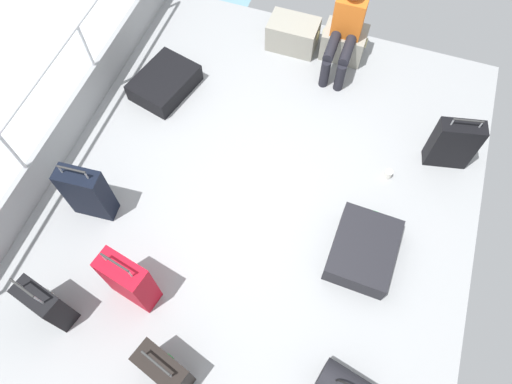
# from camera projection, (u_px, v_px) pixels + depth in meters

# --- Properties ---
(ground_plane) EXTENTS (4.40, 5.20, 0.06)m
(ground_plane) POSITION_uv_depth(u_px,v_px,m) (260.00, 195.00, 4.94)
(ground_plane) COLOR #939699
(gunwale_port) EXTENTS (0.06, 5.20, 0.45)m
(gunwale_port) POSITION_uv_depth(u_px,v_px,m) (69.00, 126.00, 5.04)
(gunwale_port) COLOR #939699
(gunwale_port) RESTS_ON ground_plane
(railing_port) EXTENTS (0.04, 4.20, 1.02)m
(railing_port) POSITION_uv_depth(u_px,v_px,m) (49.00, 92.00, 4.55)
(railing_port) COLOR silver
(railing_port) RESTS_ON ground_plane
(cargo_crate_0) EXTENTS (0.63, 0.39, 0.36)m
(cargo_crate_0) POSITION_uv_depth(u_px,v_px,m) (293.00, 34.00, 5.74)
(cargo_crate_0) COLOR gray
(cargo_crate_0) RESTS_ON ground_plane
(cargo_crate_1) EXTENTS (0.54, 0.38, 0.37)m
(cargo_crate_1) POSITION_uv_depth(u_px,v_px,m) (344.00, 42.00, 5.67)
(cargo_crate_1) COLOR gray
(cargo_crate_1) RESTS_ON ground_plane
(passenger_seated) EXTENTS (0.34, 0.66, 1.07)m
(passenger_seated) POSITION_uv_depth(u_px,v_px,m) (345.00, 29.00, 5.27)
(passenger_seated) COLOR orange
(passenger_seated) RESTS_ON ground_plane
(suitcase_0) EXTENTS (0.61, 0.78, 0.24)m
(suitcase_0) POSITION_uv_depth(u_px,v_px,m) (363.00, 250.00, 4.49)
(suitcase_0) COLOR black
(suitcase_0) RESTS_ON ground_plane
(suitcase_1) EXTENTS (0.72, 0.86, 0.22)m
(suitcase_1) POSITION_uv_depth(u_px,v_px,m) (165.00, 83.00, 5.47)
(suitcase_1) COLOR black
(suitcase_1) RESTS_ON ground_plane
(suitcase_2) EXTENTS (0.43, 0.22, 0.80)m
(suitcase_2) POSITION_uv_depth(u_px,v_px,m) (87.00, 193.00, 4.52)
(suitcase_2) COLOR black
(suitcase_2) RESTS_ON ground_plane
(suitcase_3) EXTENTS (0.48, 0.27, 0.72)m
(suitcase_3) POSITION_uv_depth(u_px,v_px,m) (453.00, 144.00, 4.83)
(suitcase_3) COLOR black
(suitcase_3) RESTS_ON ground_plane
(suitcase_4) EXTENTS (0.49, 0.34, 0.63)m
(suitcase_4) POSITION_uv_depth(u_px,v_px,m) (164.00, 370.00, 3.86)
(suitcase_4) COLOR black
(suitcase_4) RESTS_ON ground_plane
(suitcase_5) EXTENTS (0.44, 0.28, 0.77)m
(suitcase_5) POSITION_uv_depth(u_px,v_px,m) (46.00, 304.00, 4.08)
(suitcase_5) COLOR black
(suitcase_5) RESTS_ON ground_plane
(suitcase_6) EXTENTS (0.48, 0.30, 0.82)m
(suitcase_6) POSITION_uv_depth(u_px,v_px,m) (129.00, 281.00, 4.12)
(suitcase_6) COLOR #B70C1E
(suitcase_6) RESTS_ON ground_plane
(paper_cup) EXTENTS (0.08, 0.08, 0.10)m
(paper_cup) POSITION_uv_depth(u_px,v_px,m) (388.00, 174.00, 4.96)
(paper_cup) COLOR white
(paper_cup) RESTS_ON ground_plane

